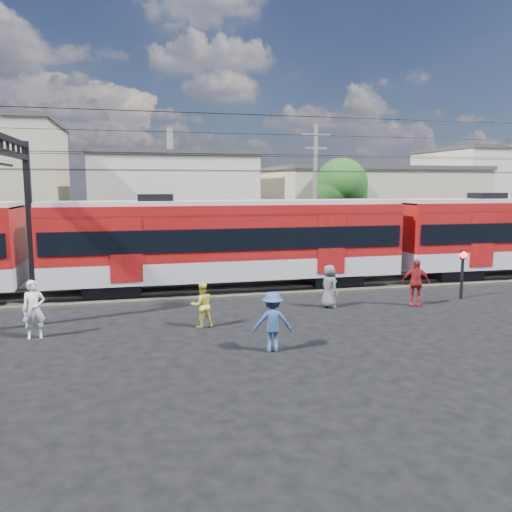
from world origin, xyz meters
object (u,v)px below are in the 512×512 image
(commuter_train, at_px, (232,239))
(pedestrian_c, at_px, (272,322))
(crossing_signal, at_px, (463,265))
(pedestrian_a, at_px, (34,309))

(commuter_train, height_order, pedestrian_c, commuter_train)
(commuter_train, height_order, crossing_signal, commuter_train)
(commuter_train, distance_m, crossing_signal, 10.14)
(pedestrian_a, relative_size, pedestrian_c, 1.06)
(commuter_train, xyz_separation_m, crossing_signal, (9.29, -3.95, -0.94))
(commuter_train, bearing_deg, crossing_signal, -23.03)
(commuter_train, xyz_separation_m, pedestrian_c, (-0.44, -8.67, -1.51))
(pedestrian_a, height_order, pedestrian_c, pedestrian_a)
(pedestrian_a, distance_m, pedestrian_c, 7.67)
(crossing_signal, bearing_deg, pedestrian_a, -174.12)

